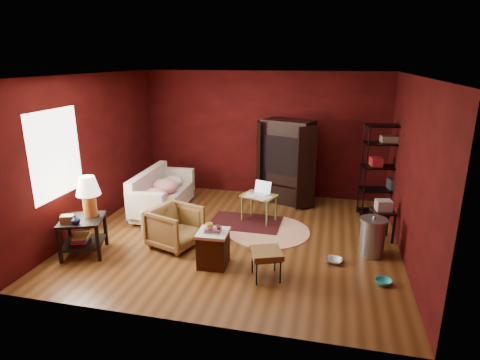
% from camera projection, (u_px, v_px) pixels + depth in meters
% --- Properties ---
extents(room, '(5.54, 5.04, 2.84)m').
position_uv_depth(room, '(235.00, 161.00, 6.75)').
color(room, brown).
rests_on(room, ground).
extents(sofa, '(1.31, 1.98, 0.75)m').
position_uv_depth(sofa, '(161.00, 195.00, 8.18)').
color(sofa, beige).
rests_on(sofa, ground).
extents(armchair, '(0.89, 0.92, 0.76)m').
position_uv_depth(armchair, '(175.00, 225.00, 6.70)').
color(armchair, black).
rests_on(armchair, ground).
extents(pet_bowl_steel, '(0.27, 0.12, 0.26)m').
position_uv_depth(pet_bowl_steel, '(334.00, 255.00, 6.22)').
color(pet_bowl_steel, '#B2B5B9').
rests_on(pet_bowl_steel, ground).
extents(pet_bowl_turquoise, '(0.24, 0.16, 0.23)m').
position_uv_depth(pet_bowl_turquoise, '(384.00, 277.00, 5.62)').
color(pet_bowl_turquoise, teal).
rests_on(pet_bowl_turquoise, ground).
extents(vase, '(0.18, 0.18, 0.14)m').
position_uv_depth(vase, '(75.00, 220.00, 6.15)').
color(vase, '#0B1138').
rests_on(vase, side_table).
extents(mug, '(0.14, 0.12, 0.12)m').
position_uv_depth(mug, '(209.00, 225.00, 5.94)').
color(mug, '#E9E272').
rests_on(mug, hamper).
extents(side_table, '(0.82, 0.82, 1.27)m').
position_uv_depth(side_table, '(85.00, 208.00, 6.39)').
color(side_table, black).
rests_on(side_table, ground).
extents(sofa_cushions, '(0.82, 1.92, 0.80)m').
position_uv_depth(sofa_cushions, '(161.00, 194.00, 8.19)').
color(sofa_cushions, beige).
rests_on(sofa_cushions, sofa).
extents(hamper, '(0.48, 0.48, 0.64)m').
position_uv_depth(hamper, '(213.00, 248.00, 6.09)').
color(hamper, '#40220E').
rests_on(hamper, ground).
extents(footstool, '(0.55, 0.55, 0.44)m').
position_uv_depth(footstool, '(266.00, 254.00, 5.71)').
color(footstool, black).
rests_on(footstool, ground).
extents(rug_round, '(1.89, 1.89, 0.01)m').
position_uv_depth(rug_round, '(268.00, 231.00, 7.39)').
color(rug_round, white).
rests_on(rug_round, ground).
extents(rug_oriental, '(1.35, 0.91, 0.01)m').
position_uv_depth(rug_oriental, '(246.00, 222.00, 7.74)').
color(rug_oriental, '#4B1417').
rests_on(rug_oriental, ground).
extents(laptop_desk, '(0.74, 0.64, 0.78)m').
position_uv_depth(laptop_desk, '(259.00, 198.00, 7.71)').
color(laptop_desk, olive).
rests_on(laptop_desk, ground).
extents(tv_armoire, '(1.34, 1.04, 1.81)m').
position_uv_depth(tv_armoire, '(287.00, 160.00, 8.64)').
color(tv_armoire, black).
rests_on(tv_armoire, ground).
extents(wire_shelving, '(0.97, 0.56, 1.86)m').
position_uv_depth(wire_shelving, '(387.00, 168.00, 7.78)').
color(wire_shelving, black).
rests_on(wire_shelving, ground).
extents(small_stand, '(0.44, 0.44, 0.73)m').
position_uv_depth(small_stand, '(383.00, 210.00, 6.90)').
color(small_stand, black).
rests_on(small_stand, ground).
extents(trash_can, '(0.54, 0.54, 0.68)m').
position_uv_depth(trash_can, '(372.00, 237.00, 6.41)').
color(trash_can, '#999CA1').
rests_on(trash_can, ground).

